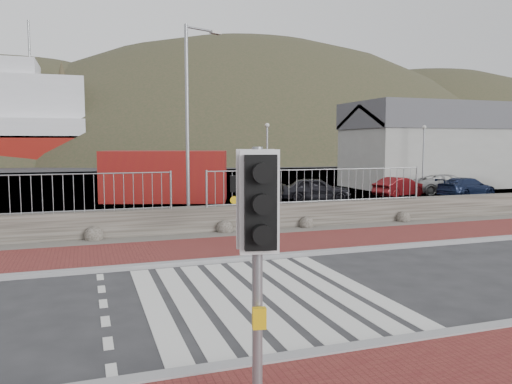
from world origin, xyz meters
name	(u,v)px	position (x,y,z in m)	size (l,w,h in m)	color
ground	(261,296)	(0.00, 0.00, 0.00)	(220.00, 220.00, 0.00)	#28282B
sidewalk_far	(208,249)	(0.00, 4.50, 0.04)	(40.00, 3.00, 0.08)	maroon
kerb_near	(330,353)	(0.00, -3.00, 0.05)	(40.00, 0.25, 0.12)	gray
kerb_far	(222,260)	(0.00, 3.00, 0.05)	(40.00, 0.25, 0.12)	gray
zebra_crossing	(261,296)	(0.00, 0.00, 0.01)	(4.62, 5.60, 0.01)	silver
gravel_strip	(193,237)	(0.00, 6.50, 0.03)	(40.00, 1.50, 0.06)	#59544C
stone_wall	(188,220)	(0.00, 7.30, 0.45)	(40.00, 0.60, 0.90)	#413D36
railing	(189,180)	(0.00, 7.15, 1.82)	(18.07, 0.07, 1.22)	gray
quay	(133,185)	(0.00, 27.90, 0.00)	(120.00, 40.00, 0.50)	#4C4C4F
water	(109,165)	(0.00, 62.90, 0.00)	(220.00, 50.00, 0.05)	#3F4C54
harbor_building	(435,145)	(20.00, 19.90, 2.93)	(12.20, 6.20, 5.80)	#9E9E99
hills_backdrop	(143,278)	(6.74, 87.90, -23.05)	(254.00, 90.00, 100.00)	#2C341F
traffic_signal_near	(257,222)	(-1.47, -4.03, 2.18)	(0.47, 0.33, 3.01)	gray
traffic_signal_far	(244,186)	(0.93, 3.99, 1.85)	(0.63, 0.39, 2.56)	gray
streetlight	(190,116)	(0.27, 8.15, 3.99)	(1.43, 0.69, 7.09)	gray
shipping_container	(165,176)	(0.76, 17.19, 1.32)	(6.36, 2.65, 2.65)	maroon
car_a	(316,189)	(8.27, 14.58, 0.63)	(1.48, 3.68, 1.25)	black
car_b	(400,187)	(13.71, 14.92, 0.56)	(1.19, 3.41, 1.12)	#5A0C0F
car_c	(466,187)	(17.18, 13.55, 0.56)	(1.58, 3.88, 1.13)	#121C3A
car_d	(450,185)	(17.28, 15.03, 0.60)	(2.00, 4.33, 1.20)	#A6A6A6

